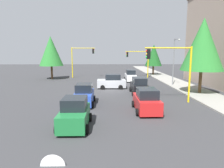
{
  "coord_description": "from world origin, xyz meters",
  "views": [
    {
      "loc": [
        24.97,
        -0.6,
        4.9
      ],
      "look_at": [
        1.74,
        -0.04,
        1.2
      ],
      "focal_mm": 31.53,
      "sensor_mm": 36.0,
      "label": 1
    }
  ],
  "objects_px": {
    "traffic_signal_far_left": "(139,59)",
    "car_white": "(130,76)",
    "traffic_signal_far_right": "(81,56)",
    "street_lamp_curbside": "(175,57)",
    "tree_roadside_near": "(203,45)",
    "car_black": "(139,86)",
    "tree_opposite_side": "(51,51)",
    "tree_roadside_far": "(154,55)",
    "car_silver": "(112,82)",
    "car_red": "(146,101)",
    "traffic_signal_near_left": "(172,63)",
    "car_green": "(75,114)",
    "car_blue": "(84,95)"
  },
  "relations": [
    {
      "from": "tree_roadside_far",
      "to": "traffic_signal_near_left",
      "type": "bearing_deg",
      "value": -9.07
    },
    {
      "from": "car_blue",
      "to": "traffic_signal_far_left",
      "type": "bearing_deg",
      "value": 157.63
    },
    {
      "from": "tree_roadside_near",
      "to": "car_blue",
      "type": "relative_size",
      "value": 2.32
    },
    {
      "from": "tree_opposite_side",
      "to": "tree_roadside_far",
      "type": "relative_size",
      "value": 1.19
    },
    {
      "from": "traffic_signal_near_left",
      "to": "car_blue",
      "type": "xyz_separation_m",
      "value": [
        0.57,
        -8.5,
        -3.01
      ]
    },
    {
      "from": "traffic_signal_near_left",
      "to": "car_green",
      "type": "xyz_separation_m",
      "value": [
        6.36,
        -8.45,
        -3.01
      ]
    },
    {
      "from": "street_lamp_curbside",
      "to": "car_red",
      "type": "bearing_deg",
      "value": -27.38
    },
    {
      "from": "traffic_signal_far_right",
      "to": "street_lamp_curbside",
      "type": "distance_m",
      "value": 18.2
    },
    {
      "from": "street_lamp_curbside",
      "to": "car_red",
      "type": "distance_m",
      "value": 14.58
    },
    {
      "from": "car_black",
      "to": "car_red",
      "type": "xyz_separation_m",
      "value": [
        7.3,
        -0.56,
        0.0
      ]
    },
    {
      "from": "street_lamp_curbside",
      "to": "car_white",
      "type": "bearing_deg",
      "value": -132.33
    },
    {
      "from": "traffic_signal_far_right",
      "to": "car_green",
      "type": "xyz_separation_m",
      "value": [
        26.36,
        2.96,
        -3.29
      ]
    },
    {
      "from": "traffic_signal_far_right",
      "to": "car_silver",
      "type": "distance_m",
      "value": 13.71
    },
    {
      "from": "tree_opposite_side",
      "to": "tree_roadside_near",
      "type": "bearing_deg",
      "value": 56.93
    },
    {
      "from": "tree_roadside_near",
      "to": "tree_opposite_side",
      "type": "bearing_deg",
      "value": -123.07
    },
    {
      "from": "tree_roadside_near",
      "to": "car_silver",
      "type": "height_order",
      "value": "tree_roadside_near"
    },
    {
      "from": "traffic_signal_far_right",
      "to": "tree_opposite_side",
      "type": "bearing_deg",
      "value": -69.19
    },
    {
      "from": "tree_roadside_far",
      "to": "car_silver",
      "type": "height_order",
      "value": "tree_roadside_far"
    },
    {
      "from": "traffic_signal_near_left",
      "to": "car_black",
      "type": "xyz_separation_m",
      "value": [
        -4.33,
        -2.43,
        -3.01
      ]
    },
    {
      "from": "street_lamp_curbside",
      "to": "car_silver",
      "type": "height_order",
      "value": "street_lamp_curbside"
    },
    {
      "from": "street_lamp_curbside",
      "to": "car_red",
      "type": "height_order",
      "value": "street_lamp_curbside"
    },
    {
      "from": "car_red",
      "to": "car_silver",
      "type": "bearing_deg",
      "value": -166.33
    },
    {
      "from": "traffic_signal_near_left",
      "to": "car_silver",
      "type": "distance_m",
      "value": 10.25
    },
    {
      "from": "traffic_signal_near_left",
      "to": "tree_opposite_side",
      "type": "bearing_deg",
      "value": -137.2
    },
    {
      "from": "traffic_signal_far_left",
      "to": "car_white",
      "type": "height_order",
      "value": "traffic_signal_far_left"
    },
    {
      "from": "tree_roadside_far",
      "to": "car_blue",
      "type": "distance_m",
      "value": 27.71
    },
    {
      "from": "car_black",
      "to": "car_red",
      "type": "distance_m",
      "value": 7.32
    },
    {
      "from": "traffic_signal_near_left",
      "to": "car_black",
      "type": "height_order",
      "value": "traffic_signal_near_left"
    },
    {
      "from": "car_red",
      "to": "car_white",
      "type": "bearing_deg",
      "value": 177.62
    },
    {
      "from": "car_silver",
      "to": "tree_roadside_far",
      "type": "bearing_deg",
      "value": 149.35
    },
    {
      "from": "traffic_signal_far_left",
      "to": "street_lamp_curbside",
      "type": "bearing_deg",
      "value": 18.94
    },
    {
      "from": "tree_opposite_side",
      "to": "car_blue",
      "type": "distance_m",
      "value": 20.74
    },
    {
      "from": "traffic_signal_far_right",
      "to": "car_blue",
      "type": "relative_size",
      "value": 1.55
    },
    {
      "from": "car_blue",
      "to": "street_lamp_curbside",
      "type": "bearing_deg",
      "value": 130.24
    },
    {
      "from": "traffic_signal_far_right",
      "to": "tree_roadside_far",
      "type": "distance_m",
      "value": 15.75
    },
    {
      "from": "car_blue",
      "to": "car_silver",
      "type": "bearing_deg",
      "value": 161.62
    },
    {
      "from": "traffic_signal_far_left",
      "to": "car_blue",
      "type": "xyz_separation_m",
      "value": [
        20.57,
        -8.47,
        -2.86
      ]
    },
    {
      "from": "street_lamp_curbside",
      "to": "tree_roadside_near",
      "type": "relative_size",
      "value": 0.79
    },
    {
      "from": "tree_roadside_near",
      "to": "car_black",
      "type": "relative_size",
      "value": 2.21
    },
    {
      "from": "tree_roadside_near",
      "to": "car_red",
      "type": "distance_m",
      "value": 11.58
    },
    {
      "from": "car_red",
      "to": "traffic_signal_far_right",
      "type": "bearing_deg",
      "value": -159.87
    },
    {
      "from": "street_lamp_curbside",
      "to": "traffic_signal_near_left",
      "type": "bearing_deg",
      "value": -20.17
    },
    {
      "from": "tree_roadside_near",
      "to": "car_white",
      "type": "distance_m",
      "value": 13.88
    },
    {
      "from": "traffic_signal_far_right",
      "to": "street_lamp_curbside",
      "type": "xyz_separation_m",
      "value": [
        10.39,
        14.94,
        0.16
      ]
    },
    {
      "from": "tree_opposite_side",
      "to": "car_silver",
      "type": "xyz_separation_m",
      "value": [
        10.0,
        11.02,
        -4.31
      ]
    },
    {
      "from": "car_black",
      "to": "tree_opposite_side",
      "type": "bearing_deg",
      "value": -133.83
    },
    {
      "from": "car_blue",
      "to": "car_white",
      "type": "relative_size",
      "value": 0.95
    },
    {
      "from": "car_black",
      "to": "car_red",
      "type": "height_order",
      "value": "same"
    },
    {
      "from": "traffic_signal_far_right",
      "to": "car_white",
      "type": "relative_size",
      "value": 1.46
    },
    {
      "from": "traffic_signal_far_left",
      "to": "car_red",
      "type": "xyz_separation_m",
      "value": [
        22.97,
        -2.95,
        -2.86
      ]
    }
  ]
}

